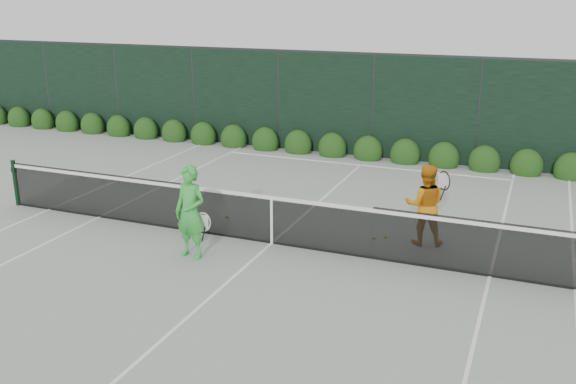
% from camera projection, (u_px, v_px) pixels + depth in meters
% --- Properties ---
extents(ground, '(80.00, 80.00, 0.00)m').
position_uv_depth(ground, '(272.00, 244.00, 12.58)').
color(ground, gray).
rests_on(ground, ground).
extents(tennis_net, '(12.90, 0.10, 1.07)m').
position_uv_depth(tennis_net, '(271.00, 218.00, 12.43)').
color(tennis_net, black).
rests_on(tennis_net, ground).
extents(player_woman, '(0.70, 0.51, 1.74)m').
position_uv_depth(player_woman, '(190.00, 212.00, 11.71)').
color(player_woman, green).
rests_on(player_woman, ground).
extents(player_man, '(0.93, 0.76, 1.60)m').
position_uv_depth(player_man, '(425.00, 205.00, 12.35)').
color(player_man, orange).
rests_on(player_man, ground).
extents(court_lines, '(11.03, 23.83, 0.01)m').
position_uv_depth(court_lines, '(272.00, 243.00, 12.57)').
color(court_lines, white).
rests_on(court_lines, ground).
extents(windscreen_fence, '(32.00, 21.07, 3.06)m').
position_uv_depth(windscreen_fence, '(201.00, 213.00, 9.72)').
color(windscreen_fence, black).
rests_on(windscreen_fence, ground).
extents(hedge_row, '(31.66, 0.65, 0.94)m').
position_uv_depth(hedge_row, '(368.00, 151.00, 18.84)').
color(hedge_row, '#17340E').
rests_on(hedge_row, ground).
extents(tennis_balls, '(3.57, 0.21, 0.07)m').
position_uv_depth(tennis_balls, '(326.00, 230.00, 13.20)').
color(tennis_balls, '#AFE031').
rests_on(tennis_balls, ground).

